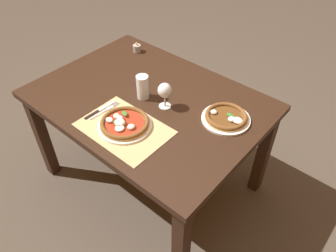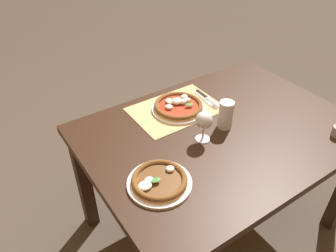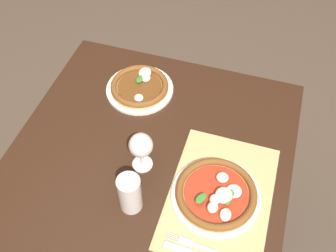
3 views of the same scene
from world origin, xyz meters
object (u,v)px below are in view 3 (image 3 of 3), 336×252
Objects in this scene: pizza_near at (217,194)px; pint_glass at (130,194)px; fork at (197,246)px; wine_glass at (141,147)px; pizza_far at (140,87)px.

pint_glass reaches higher than pizza_near.
pizza_near is 1.43× the size of fork.
pint_glass is (-0.10, 0.25, 0.05)m from pizza_near.
pint_glass is at bearing -173.46° from wine_glass.
wine_glass is at bearing 79.68° from pizza_near.
wine_glass reaches higher than fork.
pizza_far is 0.51m from pint_glass.
pint_glass is at bearing 112.58° from pizza_near.
pizza_near is 1.85× the size of wine_glass.
pizza_far is 1.32× the size of fork.
wine_glass reaches higher than pizza_near.
fork is (-0.23, -0.25, -0.10)m from wine_glass.
wine_glass is 0.35m from fork.
fork is at bearing -145.61° from pizza_far.
pint_glass is 0.72× the size of fork.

